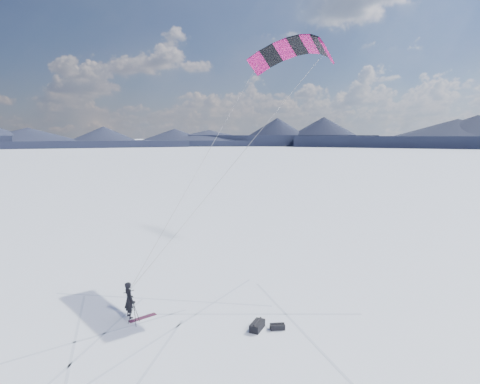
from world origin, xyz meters
TOP-DOWN VIEW (x-y plane):
  - ground at (0.00, 0.00)m, footprint 1800.00×1800.00m
  - horizon_hills at (-0.00, -0.00)m, footprint 704.84×706.81m
  - snow_tracks at (-0.41, -0.64)m, footprint 17.62×14.39m
  - snowkiter at (-0.85, 1.73)m, footprint 0.52×0.71m
  - snowboard at (-0.33, 1.32)m, footprint 1.42×0.51m
  - tripod at (-0.84, 0.90)m, footprint 0.58×0.52m
  - gear_bag_a at (3.89, -2.45)m, footprint 1.02×0.91m
  - gear_bag_b at (4.71, -2.89)m, footprint 0.74×0.57m
  - power_kite at (10.53, 3.96)m, footprint 12.74×6.51m

SIDE VIEW (x-z plane):
  - ground at x=0.00m, z-range 0.00..0.00m
  - snowkiter at x=-0.85m, z-range -0.89..0.89m
  - snow_tracks at x=-0.41m, z-range 0.00..0.01m
  - snowboard at x=-0.33m, z-range 0.00..0.04m
  - gear_bag_b at x=4.71m, z-range -0.02..0.29m
  - gear_bag_a at x=3.89m, z-range -0.02..0.40m
  - tripod at x=-0.84m, z-range 0.16..1.29m
  - horizon_hills at x=0.00m, z-range -0.66..9.27m
  - power_kite at x=10.53m, z-range 7.16..20.85m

